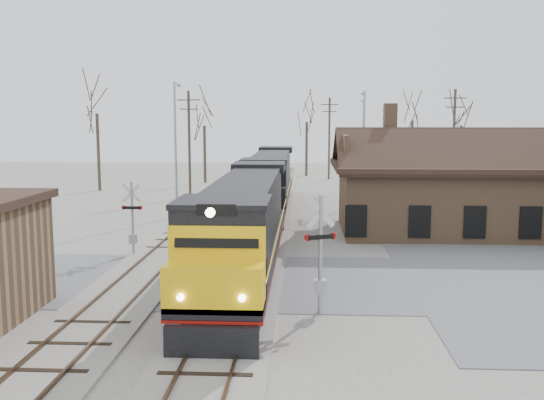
{
  "coord_description": "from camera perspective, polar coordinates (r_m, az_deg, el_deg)",
  "views": [
    {
      "loc": [
        2.65,
        -25.38,
        6.93
      ],
      "look_at": [
        0.77,
        9.0,
        2.31
      ],
      "focal_mm": 40.0,
      "sensor_mm": 36.0,
      "label": 1
    }
  ],
  "objects": [
    {
      "name": "ground",
      "position": [
        26.44,
        -2.76,
        -7.56
      ],
      "size": [
        140.0,
        140.0,
        0.0
      ],
      "primitive_type": "plane",
      "color": "#A6A196",
      "rests_on": "ground"
    },
    {
      "name": "road",
      "position": [
        26.44,
        -2.76,
        -7.53
      ],
      "size": [
        60.0,
        9.0,
        0.03
      ],
      "primitive_type": "cube",
      "color": "#5E5E63",
      "rests_on": "ground"
    },
    {
      "name": "track_main",
      "position": [
        41.05,
        -0.62,
        -1.99
      ],
      "size": [
        3.4,
        90.0,
        0.24
      ],
      "color": "#A6A196",
      "rests_on": "ground"
    },
    {
      "name": "track_siding",
      "position": [
        41.58,
        -6.82,
        -1.92
      ],
      "size": [
        3.4,
        90.0,
        0.24
      ],
      "color": "#A6A196",
      "rests_on": "ground"
    },
    {
      "name": "depot",
      "position": [
        38.8,
        17.03,
        0.61
      ],
      "size": [
        15.2,
        9.31,
        7.9
      ],
      "color": "#906D4A",
      "rests_on": "ground"
    },
    {
      "name": "locomotive_lead",
      "position": [
        26.42,
        -2.68,
        -2.42
      ],
      "size": [
        2.97,
        19.89,
        4.41
      ],
      "color": "black",
      "rests_on": "ground"
    },
    {
      "name": "locomotive_trailing",
      "position": [
        46.35,
        -0.17,
        1.93
      ],
      "size": [
        2.97,
        19.89,
        4.18
      ],
      "color": "black",
      "rests_on": "ground"
    },
    {
      "name": "crossbuck_near",
      "position": [
        21.69,
        4.57,
        -5.52
      ],
      "size": [
        1.15,
        0.57,
        4.3
      ],
      "rotation": [
        0.0,
        0.0,
        0.42
      ],
      "color": "#A5A8AD",
      "rests_on": "ground"
    },
    {
      "name": "crossbuck_far",
      "position": [
        31.63,
        -13.0,
        -1.9
      ],
      "size": [
        1.08,
        0.28,
        3.79
      ],
      "rotation": [
        0.0,
        0.0,
        3.11
      ],
      "color": "#A5A8AD",
      "rests_on": "ground"
    },
    {
      "name": "streetlight_a",
      "position": [
        43.37,
        -9.04,
        5.38
      ],
      "size": [
        0.25,
        2.04,
        9.5
      ],
      "color": "#A5A8AD",
      "rests_on": "ground"
    },
    {
      "name": "streetlight_b",
      "position": [
        50.49,
        8.61,
        5.51
      ],
      "size": [
        0.25,
        2.04,
        9.19
      ],
      "color": "#A5A8AD",
      "rests_on": "ground"
    },
    {
      "name": "streetlight_c",
      "position": [
        62.92,
        8.54,
        5.81
      ],
      "size": [
        0.25,
        2.04,
        8.95
      ],
      "color": "#A5A8AD",
      "rests_on": "ground"
    },
    {
      "name": "utility_pole_a",
      "position": [
        54.61,
        -7.79,
        5.46
      ],
      "size": [
        2.0,
        0.24,
        9.39
      ],
      "color": "#382D23",
      "rests_on": "ground"
    },
    {
      "name": "utility_pole_b",
      "position": [
        70.11,
        5.41,
        5.95
      ],
      "size": [
        2.0,
        0.24,
        9.36
      ],
      "color": "#382D23",
      "rests_on": "ground"
    },
    {
      "name": "utility_pole_c",
      "position": [
        57.19,
        16.71,
        5.4
      ],
      "size": [
        2.0,
        0.24,
        9.58
      ],
      "color": "#382D23",
      "rests_on": "ground"
    },
    {
      "name": "tree_a",
      "position": [
        60.93,
        -16.2,
        8.99
      ],
      "size": [
        4.97,
        4.97,
        12.18
      ],
      "color": "#382D23",
      "rests_on": "ground"
    },
    {
      "name": "tree_b",
      "position": [
        66.58,
        -6.4,
        7.84
      ],
      "size": [
        4.14,
        4.14,
        10.15
      ],
      "color": "#382D23",
      "rests_on": "ground"
    },
    {
      "name": "tree_c",
      "position": [
        74.26,
        3.29,
        8.19
      ],
      "size": [
        4.39,
        4.39,
        10.76
      ],
      "color": "#382D23",
      "rests_on": "ground"
    },
    {
      "name": "tree_d",
      "position": [
        69.83,
        13.1,
        8.21
      ],
      "size": [
        4.51,
        4.51,
        11.04
      ],
      "color": "#382D23",
      "rests_on": "ground"
    },
    {
      "name": "tree_e",
      "position": [
        65.13,
        17.43,
        7.63
      ],
      "size": [
        4.19,
        4.19,
        10.27
      ],
      "color": "#382D23",
      "rests_on": "ground"
    }
  ]
}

